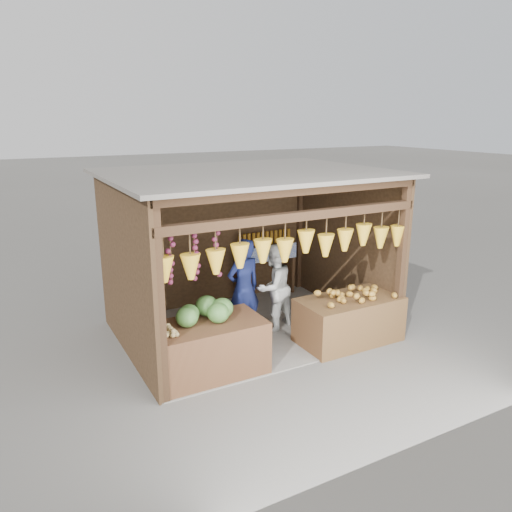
{
  "coord_description": "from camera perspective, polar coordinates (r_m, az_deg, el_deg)",
  "views": [
    {
      "loc": [
        -3.58,
        -6.88,
        3.48
      ],
      "look_at": [
        0.1,
        -0.1,
        1.31
      ],
      "focal_mm": 35.0,
      "sensor_mm": 36.0,
      "label": 1
    }
  ],
  "objects": [
    {
      "name": "melon_pile",
      "position": [
        6.87,
        -5.83,
        -6.17
      ],
      "size": [
        1.0,
        0.5,
        0.32
      ],
      "primitive_type": null,
      "color": "#134612",
      "rests_on": "counter_left"
    },
    {
      "name": "woman_standing",
      "position": [
        8.3,
        2.04,
        -3.59
      ],
      "size": [
        0.83,
        0.72,
        1.47
      ],
      "primitive_type": "imported",
      "rotation": [
        0.0,
        0.0,
        3.4
      ],
      "color": "silver",
      "rests_on": "ground"
    },
    {
      "name": "man_standing",
      "position": [
        8.0,
        -1.43,
        -3.71
      ],
      "size": [
        0.64,
        0.46,
        1.63
      ],
      "primitive_type": "imported",
      "rotation": [
        0.0,
        0.0,
        3.26
      ],
      "color": "#151E52",
      "rests_on": "ground"
    },
    {
      "name": "ground",
      "position": [
        8.5,
        -0.9,
        -8.44
      ],
      "size": [
        80.0,
        80.0,
        0.0
      ],
      "primitive_type": "plane",
      "color": "#514F49",
      "rests_on": "ground"
    },
    {
      "name": "stool",
      "position": [
        7.86,
        -11.76,
        -9.59
      ],
      "size": [
        0.35,
        0.35,
        0.32
      ],
      "primitive_type": "cube",
      "color": "black",
      "rests_on": "ground"
    },
    {
      "name": "counter_right",
      "position": [
        8.11,
        10.57,
        -7.17
      ],
      "size": [
        1.63,
        0.85,
        0.73
      ],
      "primitive_type": "cube",
      "color": "#52331B",
      "rests_on": "ground"
    },
    {
      "name": "tanfruit_pile",
      "position": [
        6.58,
        -10.43,
        -8.29
      ],
      "size": [
        0.34,
        0.4,
        0.13
      ],
      "primitive_type": null,
      "color": "#A18F4A",
      "rests_on": "counter_left"
    },
    {
      "name": "vendor_seated",
      "position": [
        7.58,
        -12.06,
        -4.59
      ],
      "size": [
        0.56,
        0.36,
        1.14
      ],
      "primitive_type": "imported",
      "rotation": [
        0.0,
        0.0,
        3.14
      ],
      "color": "brown",
      "rests_on": "stool"
    },
    {
      "name": "stall_structure",
      "position": [
        7.91,
        -1.03,
        2.47
      ],
      "size": [
        4.3,
        3.3,
        2.66
      ],
      "color": "slate",
      "rests_on": "ground"
    },
    {
      "name": "back_shelf",
      "position": [
        9.74,
        1.05,
        0.2
      ],
      "size": [
        1.25,
        0.32,
        1.32
      ],
      "color": "#382314",
      "rests_on": "ground"
    },
    {
      "name": "mango_pile",
      "position": [
        7.92,
        11.31,
        -4.09
      ],
      "size": [
        1.4,
        0.64,
        0.22
      ],
      "primitive_type": null,
      "color": "#C94E1A",
      "rests_on": "counter_right"
    },
    {
      "name": "counter_left",
      "position": [
        7.03,
        -5.36,
        -10.48
      ],
      "size": [
        1.51,
        0.85,
        0.77
      ],
      "primitive_type": "cube",
      "color": "#452617",
      "rests_on": "ground"
    }
  ]
}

